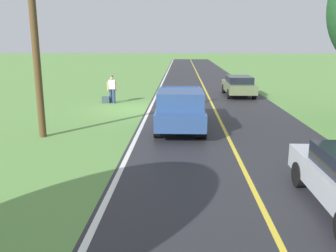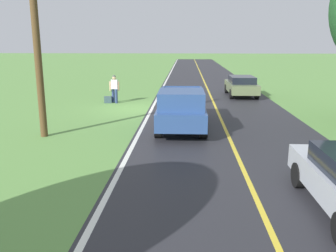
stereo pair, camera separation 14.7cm
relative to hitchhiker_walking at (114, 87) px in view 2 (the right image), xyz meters
The scene contains 9 objects.
ground_plane 2.84m from the hitchhiker_walking, 127.94° to the left, with size 200.00×200.00×0.00m, color #609347.
road_surface 6.65m from the hitchhiker_walking, 161.36° to the left, with size 7.77×120.00×0.00m, color #28282D.
lane_edge_line 3.43m from the hitchhiker_walking, 140.22° to the left, with size 0.16×117.60×0.00m, color silver.
lane_centre_line 6.65m from the hitchhiker_walking, 161.36° to the left, with size 0.14×117.60×0.00m, color gold.
hitchhiker_walking is the anchor object (origin of this frame).
suitcase_carried 0.88m from the hitchhiker_walking, 15.28° to the left, with size 0.20×0.46×0.42m, color #384C56.
pickup_truck_passing 8.01m from the hitchhiker_walking, 122.35° to the left, with size 2.12×5.41×1.82m.
sedan_near_oncoming 9.02m from the hitchhiker_walking, 158.37° to the right, with size 1.97×4.42×1.41m.
utility_pole_roadside 8.79m from the hitchhiker_walking, 81.18° to the left, with size 0.28×0.28×7.54m, color brown.
Camera 2 is at (-2.84, 19.86, 3.75)m, focal length 37.98 mm.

